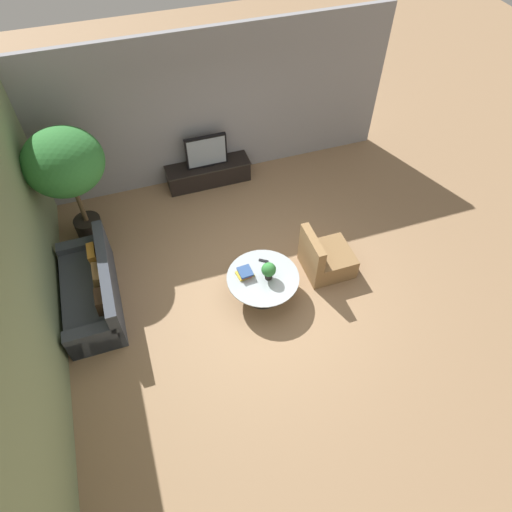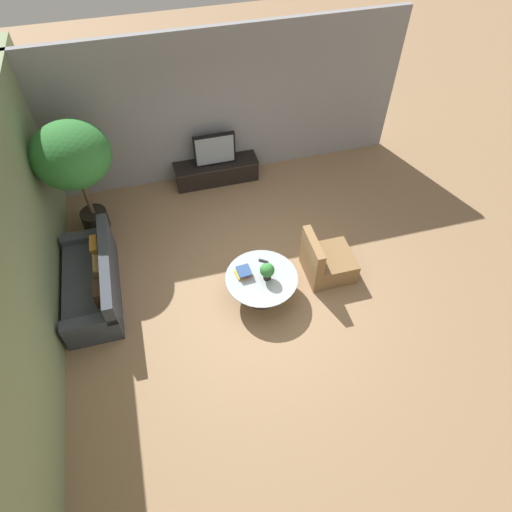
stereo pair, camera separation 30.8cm
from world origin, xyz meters
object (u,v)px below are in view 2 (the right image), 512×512
(media_console, at_px, (216,171))
(potted_palm_tall, at_px, (72,158))
(armchair_wicker, at_px, (326,262))
(television, at_px, (215,150))
(potted_plant_tabletop, at_px, (267,271))
(coffee_table, at_px, (261,282))
(couch_by_wall, at_px, (94,283))

(media_console, height_order, potted_palm_tall, potted_palm_tall)
(armchair_wicker, distance_m, potted_palm_tall, 4.56)
(television, distance_m, potted_plant_tabletop, 3.13)
(coffee_table, xyz_separation_m, potted_plant_tabletop, (0.08, -0.04, 0.32))
(coffee_table, height_order, armchair_wicker, armchair_wicker)
(armchair_wicker, bearing_deg, television, 24.17)
(television, bearing_deg, armchair_wicker, -65.83)
(coffee_table, xyz_separation_m, potted_palm_tall, (-2.60, 2.32, 1.30))
(couch_by_wall, xyz_separation_m, potted_plant_tabletop, (2.73, -0.76, 0.35))
(potted_palm_tall, bearing_deg, armchair_wicker, -29.56)
(media_console, relative_size, television, 2.07)
(potted_palm_tall, distance_m, potted_plant_tabletop, 3.70)
(television, xyz_separation_m, potted_palm_tall, (-2.48, -0.77, 0.84))
(couch_by_wall, relative_size, potted_plant_tabletop, 6.30)
(media_console, bearing_deg, coffee_table, -87.84)
(couch_by_wall, bearing_deg, media_console, 133.00)
(couch_by_wall, bearing_deg, armchair_wicker, 81.82)
(media_console, bearing_deg, potted_plant_tabletop, -86.41)
(couch_by_wall, relative_size, armchair_wicker, 2.35)
(coffee_table, distance_m, couch_by_wall, 2.75)
(armchair_wicker, xyz_separation_m, potted_plant_tabletop, (-1.11, -0.21, 0.36))
(potted_palm_tall, relative_size, potted_plant_tabletop, 6.93)
(potted_plant_tabletop, bearing_deg, media_console, 93.59)
(armchair_wicker, bearing_deg, media_console, 24.16)
(media_console, relative_size, potted_palm_tall, 0.77)
(potted_palm_tall, height_order, potted_plant_tabletop, potted_palm_tall)
(television, xyz_separation_m, potted_plant_tabletop, (0.20, -3.13, -0.14))
(armchair_wicker, bearing_deg, coffee_table, 98.09)
(couch_by_wall, bearing_deg, potted_plant_tabletop, 74.44)
(armchair_wicker, height_order, potted_plant_tabletop, armchair_wicker)
(coffee_table, height_order, potted_palm_tall, potted_palm_tall)
(media_console, bearing_deg, armchair_wicker, -65.84)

